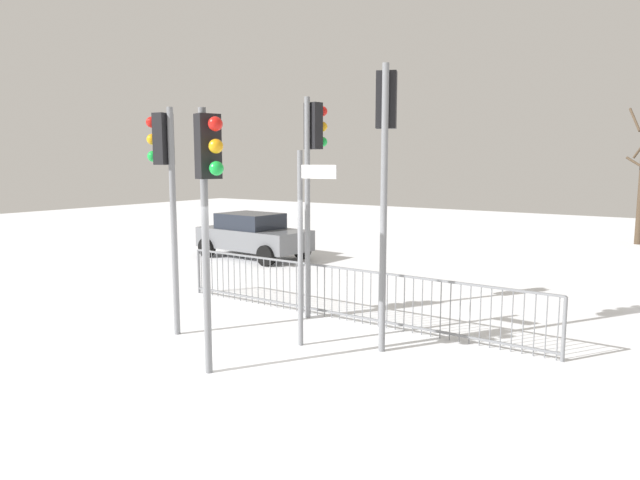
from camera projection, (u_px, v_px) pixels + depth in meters
The scene contains 8 objects.
ground_plane at pixel (248, 360), 9.11m from camera, with size 60.00×60.00×0.00m, color white.
traffic_light_mid_left at pixel (208, 182), 8.07m from camera, with size 0.55×0.37×3.90m.
traffic_light_rear_right at pixel (386, 144), 9.23m from camera, with size 0.38×0.54×4.67m.
traffic_light_mid_right at pixel (165, 170), 10.16m from camera, with size 0.56×0.35×4.08m.
traffic_light_rear_left at pixel (313, 158), 11.29m from camera, with size 0.36×0.56×4.38m.
direction_sign_post at pixel (303, 239), 9.58m from camera, with size 0.79×0.10×3.33m.
pedestrian_guard_railing at pixel (343, 293), 11.35m from camera, with size 8.36×0.18×1.07m.
car_grey_trailing at pixel (253, 235), 18.79m from camera, with size 3.89×2.11×1.47m.
Camera 1 is at (5.93, -6.57, 3.13)m, focal length 32.11 mm.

